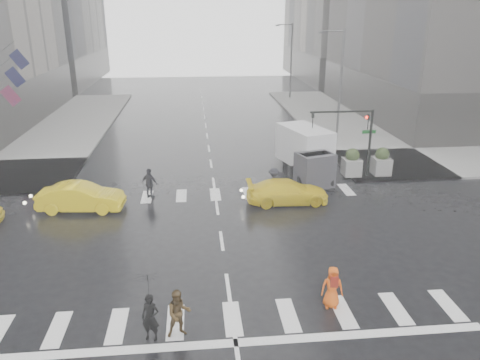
{
  "coord_description": "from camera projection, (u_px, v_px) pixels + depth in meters",
  "views": [
    {
      "loc": [
        -1.13,
        -19.83,
        10.21
      ],
      "look_at": [
        1.08,
        2.0,
        2.3
      ],
      "focal_mm": 35.0,
      "sensor_mm": 36.0,
      "label": 1
    }
  ],
  "objects": [
    {
      "name": "pedestrian_brown",
      "position": [
        179.0,
        313.0,
        15.4
      ],
      "size": [
        0.93,
        0.79,
        1.69
      ],
      "primitive_type": "imported",
      "rotation": [
        0.0,
        0.0,
        0.2
      ],
      "color": "#423017",
      "rests_on": "ground"
    },
    {
      "name": "street_lamp_near",
      "position": [
        339.0,
        80.0,
        38.33
      ],
      "size": [
        2.15,
        0.22,
        9.0
      ],
      "color": "#59595B",
      "rests_on": "ground"
    },
    {
      "name": "pedestrian_far_b",
      "position": [
        274.0,
        183.0,
        27.09
      ],
      "size": [
        1.26,
        0.89,
        1.76
      ],
      "primitive_type": "imported",
      "rotation": [
        0.0,
        0.0,
        2.89
      ],
      "color": "black",
      "rests_on": "ground"
    },
    {
      "name": "planter_mid",
      "position": [
        352.0,
        163.0,
        30.32
      ],
      "size": [
        1.1,
        1.1,
        1.8
      ],
      "color": "gray",
      "rests_on": "ground"
    },
    {
      "name": "planter_west",
      "position": [
        322.0,
        164.0,
        30.14
      ],
      "size": [
        1.1,
        1.1,
        1.8
      ],
      "color": "gray",
      "rests_on": "ground"
    },
    {
      "name": "ground",
      "position": [
        222.0,
        241.0,
        22.13
      ],
      "size": [
        120.0,
        120.0,
        0.0
      ],
      "primitive_type": "plane",
      "color": "black",
      "rests_on": "ground"
    },
    {
      "name": "planter_east",
      "position": [
        382.0,
        162.0,
        30.51
      ],
      "size": [
        1.1,
        1.1,
        1.8
      ],
      "color": "gray",
      "rests_on": "ground"
    },
    {
      "name": "pedestrian_far_a",
      "position": [
        150.0,
        183.0,
        26.94
      ],
      "size": [
        1.22,
        1.07,
        1.78
      ],
      "primitive_type": "imported",
      "rotation": [
        0.0,
        0.0,
        2.62
      ],
      "color": "black",
      "rests_on": "ground"
    },
    {
      "name": "street_lamp_far",
      "position": [
        290.0,
        58.0,
        57.05
      ],
      "size": [
        2.15,
        0.22,
        9.0
      ],
      "color": "#59595B",
      "rests_on": "ground"
    },
    {
      "name": "taxi_mid",
      "position": [
        81.0,
        197.0,
        25.31
      ],
      "size": [
        4.68,
        1.96,
        1.5
      ],
      "primitive_type": "imported",
      "rotation": [
        0.0,
        0.0,
        1.49
      ],
      "color": "yellow",
      "rests_on": "ground"
    },
    {
      "name": "flag_cluster",
      "position": [
        11.0,
        75.0,
        36.11
      ],
      "size": [
        2.87,
        3.06,
        4.69
      ],
      "color": "#59595B",
      "rests_on": "ground"
    },
    {
      "name": "box_truck",
      "position": [
        307.0,
        152.0,
        30.3
      ],
      "size": [
        2.17,
        5.79,
        3.07
      ],
      "rotation": [
        0.0,
        0.0,
        0.3
      ],
      "color": "silver",
      "rests_on": "ground"
    },
    {
      "name": "pedestrian_orange",
      "position": [
        332.0,
        287.0,
        16.93
      ],
      "size": [
        0.86,
        0.63,
        1.61
      ],
      "rotation": [
        0.0,
        0.0,
        -0.16
      ],
      "color": "#E35410",
      "rests_on": "ground"
    },
    {
      "name": "sidewalk_ne",
      "position": [
        434.0,
        137.0,
        40.33
      ],
      "size": [
        35.0,
        35.0,
        0.15
      ],
      "primitive_type": "cube",
      "color": "gray",
      "rests_on": "ground"
    },
    {
      "name": "pedestrian_black",
      "position": [
        149.0,
        297.0,
        14.96
      ],
      "size": [
        1.19,
        1.2,
        2.43
      ],
      "rotation": [
        0.0,
        0.0,
        -0.28
      ],
      "color": "black",
      "rests_on": "ground"
    },
    {
      "name": "taxi_rear",
      "position": [
        287.0,
        192.0,
        26.33
      ],
      "size": [
        4.07,
        1.87,
        1.34
      ],
      "primitive_type": "imported",
      "rotation": [
        0.0,
        0.0,
        1.57
      ],
      "color": "yellow",
      "rests_on": "ground"
    },
    {
      "name": "traffic_signal_pole",
      "position": [
        356.0,
        130.0,
        29.39
      ],
      "size": [
        4.45,
        0.42,
        4.5
      ],
      "color": "black",
      "rests_on": "ground"
    },
    {
      "name": "road_markings",
      "position": [
        222.0,
        241.0,
        22.13
      ],
      "size": [
        18.0,
        48.0,
        0.01
      ],
      "primitive_type": null,
      "color": "silver",
      "rests_on": "ground"
    }
  ]
}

